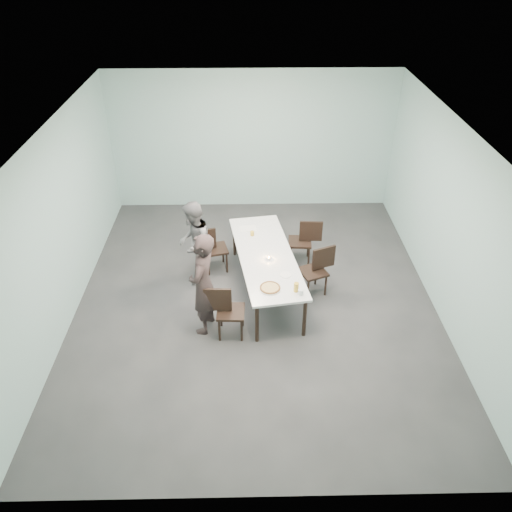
{
  "coord_description": "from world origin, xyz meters",
  "views": [
    {
      "loc": [
        -0.13,
        -6.64,
        5.4
      ],
      "look_at": [
        0.0,
        -0.12,
        1.0
      ],
      "focal_mm": 35.0,
      "sensor_mm": 36.0,
      "label": 1
    }
  ],
  "objects_px": {
    "table": "(266,258)",
    "water_tumbler": "(301,292)",
    "pizza": "(270,288)",
    "chair_near_left": "(225,308)",
    "diner_far": "(194,243)",
    "side_plate": "(286,275)",
    "amber_tumbler": "(252,233)",
    "chair_far_right": "(304,239)",
    "diner_near": "(203,284)",
    "tealight": "(269,259)",
    "beer_glass": "(296,287)",
    "chair_near_right": "(317,267)",
    "chair_far_left": "(211,246)"
  },
  "relations": [
    {
      "from": "pizza",
      "to": "side_plate",
      "type": "height_order",
      "value": "pizza"
    },
    {
      "from": "chair_far_right",
      "to": "beer_glass",
      "type": "bearing_deg",
      "value": 84.11
    },
    {
      "from": "chair_near_right",
      "to": "table",
      "type": "bearing_deg",
      "value": -24.02
    },
    {
      "from": "diner_near",
      "to": "diner_far",
      "type": "bearing_deg",
      "value": -155.23
    },
    {
      "from": "chair_near_left",
      "to": "chair_far_right",
      "type": "xyz_separation_m",
      "value": [
        1.4,
        1.97,
        0.0
      ]
    },
    {
      "from": "chair_near_left",
      "to": "diner_near",
      "type": "relative_size",
      "value": 0.51
    },
    {
      "from": "chair_far_right",
      "to": "water_tumbler",
      "type": "bearing_deg",
      "value": 86.19
    },
    {
      "from": "chair_near_right",
      "to": "tealight",
      "type": "bearing_deg",
      "value": -14.32
    },
    {
      "from": "diner_near",
      "to": "pizza",
      "type": "distance_m",
      "value": 1.01
    },
    {
      "from": "chair_near_left",
      "to": "diner_far",
      "type": "xyz_separation_m",
      "value": [
        -0.58,
        1.44,
        0.26
      ]
    },
    {
      "from": "diner_near",
      "to": "chair_near_left",
      "type": "bearing_deg",
      "value": 80.46
    },
    {
      "from": "chair_near_right",
      "to": "diner_far",
      "type": "distance_m",
      "value": 2.16
    },
    {
      "from": "chair_far_right",
      "to": "tealight",
      "type": "height_order",
      "value": "chair_far_right"
    },
    {
      "from": "diner_near",
      "to": "tealight",
      "type": "relative_size",
      "value": 30.54
    },
    {
      "from": "side_plate",
      "to": "chair_far_right",
      "type": "bearing_deg",
      "value": 72.67
    },
    {
      "from": "side_plate",
      "to": "beer_glass",
      "type": "distance_m",
      "value": 0.44
    },
    {
      "from": "beer_glass",
      "to": "chair_far_left",
      "type": "bearing_deg",
      "value": 129.97
    },
    {
      "from": "diner_far",
      "to": "chair_far_right",
      "type": "bearing_deg",
      "value": 110.59
    },
    {
      "from": "chair_far_right",
      "to": "diner_near",
      "type": "xyz_separation_m",
      "value": [
        -1.73,
        -1.83,
        0.35
      ]
    },
    {
      "from": "chair_far_right",
      "to": "side_plate",
      "type": "distance_m",
      "value": 1.56
    },
    {
      "from": "table",
      "to": "chair_near_left",
      "type": "xyz_separation_m",
      "value": [
        -0.65,
        -1.08,
        -0.19
      ]
    },
    {
      "from": "pizza",
      "to": "diner_far",
      "type": "bearing_deg",
      "value": 134.34
    },
    {
      "from": "tealight",
      "to": "beer_glass",
      "type": "bearing_deg",
      "value": -65.97
    },
    {
      "from": "chair_far_right",
      "to": "diner_near",
      "type": "distance_m",
      "value": 2.54
    },
    {
      "from": "diner_far",
      "to": "side_plate",
      "type": "xyz_separation_m",
      "value": [
        1.52,
        -0.94,
        -0.01
      ]
    },
    {
      "from": "pizza",
      "to": "chair_near_left",
      "type": "bearing_deg",
      "value": -167.73
    },
    {
      "from": "chair_near_left",
      "to": "chair_near_right",
      "type": "distance_m",
      "value": 1.86
    },
    {
      "from": "side_plate",
      "to": "water_tumbler",
      "type": "relative_size",
      "value": 2.0
    },
    {
      "from": "table",
      "to": "chair_near_right",
      "type": "xyz_separation_m",
      "value": [
        0.88,
        -0.03,
        -0.19
      ]
    },
    {
      "from": "side_plate",
      "to": "tealight",
      "type": "height_order",
      "value": "tealight"
    },
    {
      "from": "table",
      "to": "diner_far",
      "type": "height_order",
      "value": "diner_far"
    },
    {
      "from": "table",
      "to": "diner_near",
      "type": "bearing_deg",
      "value": -136.38
    },
    {
      "from": "table",
      "to": "beer_glass",
      "type": "height_order",
      "value": "beer_glass"
    },
    {
      "from": "diner_far",
      "to": "table",
      "type": "bearing_deg",
      "value": 79.19
    },
    {
      "from": "diner_near",
      "to": "diner_far",
      "type": "height_order",
      "value": "diner_near"
    },
    {
      "from": "chair_far_left",
      "to": "diner_far",
      "type": "height_order",
      "value": "diner_far"
    },
    {
      "from": "chair_near_left",
      "to": "beer_glass",
      "type": "distance_m",
      "value": 1.12
    },
    {
      "from": "pizza",
      "to": "chair_far_right",
      "type": "bearing_deg",
      "value": 68.44
    },
    {
      "from": "chair_near_right",
      "to": "tealight",
      "type": "distance_m",
      "value": 0.89
    },
    {
      "from": "table",
      "to": "diner_far",
      "type": "xyz_separation_m",
      "value": [
        -1.23,
        0.36,
        0.07
      ]
    },
    {
      "from": "chair_near_left",
      "to": "amber_tumbler",
      "type": "relative_size",
      "value": 10.88
    },
    {
      "from": "table",
      "to": "water_tumbler",
      "type": "xyz_separation_m",
      "value": [
        0.48,
        -1.07,
        0.1
      ]
    },
    {
      "from": "table",
      "to": "tealight",
      "type": "height_order",
      "value": "tealight"
    },
    {
      "from": "chair_near_right",
      "to": "pizza",
      "type": "relative_size",
      "value": 2.56
    },
    {
      "from": "table",
      "to": "water_tumbler",
      "type": "bearing_deg",
      "value": -66.04
    },
    {
      "from": "chair_near_left",
      "to": "chair_far_right",
      "type": "bearing_deg",
      "value": 56.77
    },
    {
      "from": "chair_far_left",
      "to": "diner_near",
      "type": "bearing_deg",
      "value": -104.2
    },
    {
      "from": "chair_far_right",
      "to": "tealight",
      "type": "relative_size",
      "value": 15.54
    },
    {
      "from": "pizza",
      "to": "amber_tumbler",
      "type": "xyz_separation_m",
      "value": [
        -0.25,
        1.55,
        0.02
      ]
    },
    {
      "from": "chair_far_left",
      "to": "chair_near_right",
      "type": "height_order",
      "value": "same"
    }
  ]
}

